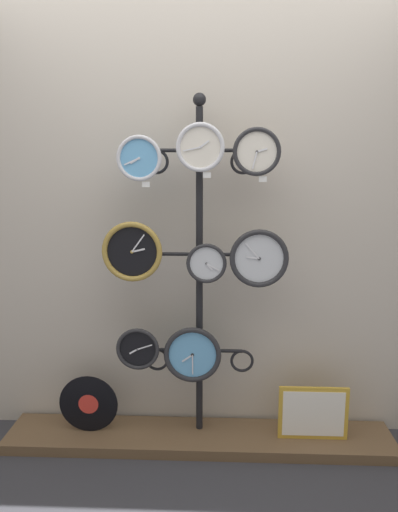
{
  "coord_description": "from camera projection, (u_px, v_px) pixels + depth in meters",
  "views": [
    {
      "loc": [
        0.12,
        -2.26,
        1.6
      ],
      "look_at": [
        0.0,
        0.36,
        1.09
      ],
      "focal_mm": 35.0,
      "sensor_mm": 36.0,
      "label": 1
    }
  ],
  "objects": [
    {
      "name": "price_tag_upper",
      "position": [
        146.0,
        184.0,
        2.57
      ],
      "size": [
        0.04,
        0.0,
        0.03
      ],
      "color": "white"
    },
    {
      "name": "low_shelf",
      "position": [
        199.0,
        438.0,
        2.86
      ],
      "size": [
        2.2,
        0.36,
        0.06
      ],
      "color": "brown",
      "rests_on": "ground_plane"
    },
    {
      "name": "price_tag_mid",
      "position": [
        207.0,
        175.0,
        2.53
      ],
      "size": [
        0.04,
        0.0,
        0.03
      ],
      "color": "white"
    },
    {
      "name": "clock_middle_right",
      "position": [
        259.0,
        258.0,
        2.62
      ],
      "size": [
        0.31,
        0.04,
        0.31
      ],
      "color": "silver"
    },
    {
      "name": "clock_bottom_center",
      "position": [
        193.0,
        355.0,
        2.74
      ],
      "size": [
        0.32,
        0.04,
        0.32
      ],
      "color": "#60A8DB"
    },
    {
      "name": "clock_middle_center",
      "position": [
        206.0,
        263.0,
        2.65
      ],
      "size": [
        0.21,
        0.04,
        0.21
      ],
      "color": "silver"
    },
    {
      "name": "price_tag_lower",
      "position": [
        263.0,
        179.0,
        2.55
      ],
      "size": [
        0.04,
        0.0,
        0.03
      ],
      "color": "white"
    },
    {
      "name": "clock_top_center",
      "position": [
        200.0,
        147.0,
        2.51
      ],
      "size": [
        0.25,
        0.04,
        0.25
      ],
      "color": "silver"
    },
    {
      "name": "vinyl_record",
      "position": [
        89.0,
        404.0,
        2.85
      ],
      "size": [
        0.34,
        0.01,
        0.34
      ],
      "color": "black",
      "rests_on": "low_shelf"
    },
    {
      "name": "shop_wall",
      "position": [
        201.0,
        196.0,
        2.82
      ],
      "size": [
        4.4,
        0.04,
        2.8
      ],
      "color": "#BCB2A3",
      "rests_on": "ground_plane"
    },
    {
      "name": "clock_middle_left",
      "position": [
        132.0,
        252.0,
        2.63
      ],
      "size": [
        0.32,
        0.04,
        0.32
      ],
      "color": "black"
    },
    {
      "name": "display_stand",
      "position": [
        199.0,
        325.0,
        2.79
      ],
      "size": [
        0.68,
        0.37,
        1.94
      ],
      "color": "black",
      "rests_on": "ground_plane"
    },
    {
      "name": "clock_bottom_left",
      "position": [
        138.0,
        349.0,
        2.74
      ],
      "size": [
        0.24,
        0.04,
        0.24
      ],
      "color": "black"
    },
    {
      "name": "clock_top_right",
      "position": [
        257.0,
        152.0,
        2.53
      ],
      "size": [
        0.25,
        0.04,
        0.25
      ],
      "color": "silver"
    },
    {
      "name": "clock_top_left",
      "position": [
        139.0,
        158.0,
        2.55
      ],
      "size": [
        0.23,
        0.04,
        0.23
      ],
      "color": "#60A8DB"
    },
    {
      "name": "picture_frame",
      "position": [
        313.0,
        413.0,
        2.77
      ],
      "size": [
        0.39,
        0.02,
        0.31
      ],
      "color": "gold",
      "rests_on": "low_shelf"
    },
    {
      "name": "ground_plane",
      "position": [
        196.0,
        481.0,
        2.52
      ],
      "size": [
        12.0,
        12.0,
        0.0
      ],
      "primitive_type": "plane",
      "color": "#333338"
    }
  ]
}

